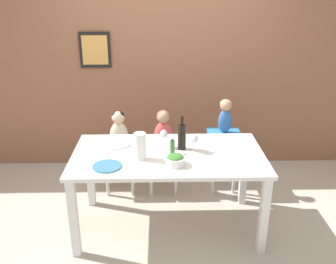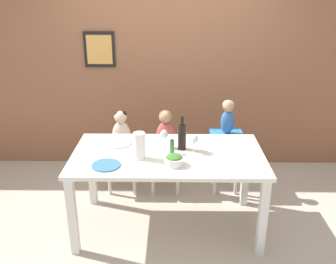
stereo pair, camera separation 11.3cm
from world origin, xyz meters
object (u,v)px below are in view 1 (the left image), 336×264
wine_glass_far (164,135)px  dinner_plate_back_left (118,144)px  person_child_left (119,132)px  wine_bottle (182,136)px  chair_right_highchair (223,145)px  chair_far_center (163,159)px  dinner_plate_front_left (107,166)px  person_child_center (163,132)px  salad_bowl_large (175,160)px  chair_far_left (120,159)px  wine_glass_near (194,139)px  paper_towel_roll (140,146)px  person_baby_right (225,114)px

wine_glass_far → dinner_plate_back_left: (-0.44, 0.07, -0.12)m
person_child_left → wine_bottle: wine_bottle is taller
chair_right_highchair → wine_bottle: (-0.50, -0.62, 0.37)m
chair_far_center → person_child_left: bearing=179.9°
dinner_plate_front_left → chair_right_highchair: bearing=40.1°
wine_bottle → dinner_plate_back_left: size_ratio=1.30×
chair_right_highchair → person_child_center: bearing=179.9°
person_child_center → salad_bowl_large: (0.09, -0.94, 0.13)m
chair_far_left → wine_bottle: bearing=-43.7°
wine_glass_near → salad_bowl_large: wine_glass_near is taller
wine_bottle → wine_glass_far: (-0.16, 0.04, -0.00)m
paper_towel_roll → dinner_plate_front_left: paper_towel_roll is taller
chair_far_left → person_baby_right: 1.26m
chair_far_center → paper_towel_roll: paper_towel_roll is taller
person_child_left → dinner_plate_front_left: 0.97m
person_child_left → person_child_center: bearing=0.0°
chair_far_left → wine_glass_near: size_ratio=2.56×
chair_right_highchair → person_child_left: bearing=180.0°
chair_right_highchair → wine_glass_far: bearing=-139.1°
paper_towel_roll → salad_bowl_large: size_ratio=1.44×
wine_glass_near → salad_bowl_large: size_ratio=1.04×
person_child_left → person_child_center: same height
chair_far_left → person_baby_right: size_ratio=1.21×
wine_glass_near → salad_bowl_large: 0.32m
wine_bottle → dinner_plate_front_left: bearing=-151.5°
person_child_center → wine_glass_far: 0.61m
wine_glass_far → paper_towel_roll: bearing=-130.9°
chair_far_left → person_child_center: (0.48, 0.00, 0.33)m
person_baby_right → dinner_plate_front_left: (-1.15, -0.97, -0.12)m
wine_glass_near → wine_glass_far: size_ratio=1.00×
wine_bottle → dinner_plate_back_left: 0.62m
chair_far_center → dinner_plate_back_left: dinner_plate_back_left is taller
chair_far_left → chair_right_highchair: chair_right_highchair is taller
chair_far_center → chair_right_highchair: chair_right_highchair is taller
wine_bottle → dinner_plate_front_left: (-0.64, -0.35, -0.12)m
chair_far_left → dinner_plate_front_left: bearing=-90.0°
chair_far_center → wine_bottle: size_ratio=1.41×
person_baby_right → person_child_left: bearing=-180.0°
dinner_plate_front_left → dinner_plate_back_left: (0.04, 0.46, 0.00)m
person_baby_right → wine_glass_near: size_ratio=2.12×
chair_far_left → paper_towel_roll: paper_towel_roll is taller
person_child_center → chair_far_left: bearing=-179.9°
person_child_left → person_baby_right: size_ratio=1.34×
paper_towel_roll → wine_glass_far: size_ratio=1.38×
person_baby_right → person_child_center: bearing=-180.0°
chair_right_highchair → dinner_plate_back_left: (-1.10, -0.51, 0.25)m
wine_bottle → paper_towel_roll: wine_bottle is taller
person_child_left → paper_towel_roll: (0.27, -0.82, 0.20)m
chair_right_highchair → salad_bowl_large: 1.14m
chair_far_center → wine_glass_far: bearing=-90.0°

